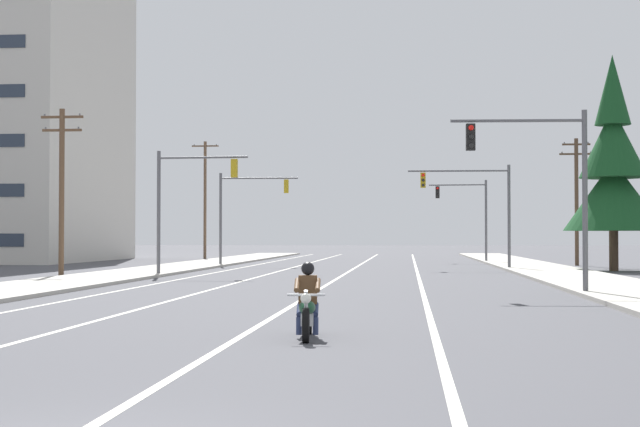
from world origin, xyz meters
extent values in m
cube|color=beige|center=(-0.13, 45.00, 0.00)|extent=(0.16, 100.00, 0.01)
cube|color=beige|center=(-4.07, 45.00, 0.00)|extent=(0.16, 100.00, 0.01)
cube|color=beige|center=(3.65, 45.00, 0.00)|extent=(0.16, 100.00, 0.01)
cube|color=beige|center=(-7.22, 45.00, 0.00)|extent=(0.16, 100.00, 0.01)
cube|color=#ADA89E|center=(10.86, 40.00, 0.07)|extent=(4.40, 110.00, 0.14)
cube|color=#ADA89E|center=(-10.86, 40.00, 0.07)|extent=(4.40, 110.00, 0.14)
cylinder|color=black|center=(1.25, 9.39, 0.32)|extent=(0.16, 0.65, 0.64)
cylinder|color=black|center=(1.14, 10.94, 0.32)|extent=(0.16, 0.65, 0.64)
cylinder|color=silver|center=(1.25, 9.49, 0.64)|extent=(0.09, 0.33, 0.68)
sphere|color=white|center=(1.26, 9.34, 0.82)|extent=(0.20, 0.20, 0.20)
cylinder|color=silver|center=(1.24, 9.54, 0.87)|extent=(0.70, 0.09, 0.04)
ellipsoid|color=#143D23|center=(1.21, 10.05, 0.60)|extent=(0.36, 0.58, 0.28)
cube|color=silver|center=(1.20, 10.17, 0.37)|extent=(0.27, 0.46, 0.24)
cube|color=black|center=(1.18, 10.49, 0.54)|extent=(0.32, 0.54, 0.12)
cube|color=#143D23|center=(1.15, 10.89, 0.62)|extent=(0.22, 0.37, 0.08)
cylinder|color=silver|center=(1.03, 10.56, 0.30)|extent=(0.12, 0.55, 0.08)
cube|color=brown|center=(1.18, 10.45, 0.92)|extent=(0.38, 0.26, 0.56)
sphere|color=black|center=(1.18, 10.43, 1.33)|extent=(0.26, 0.26, 0.26)
cylinder|color=navy|center=(1.33, 10.32, 0.54)|extent=(0.17, 0.45, 0.30)
cylinder|color=navy|center=(1.36, 10.14, 0.24)|extent=(0.12, 0.16, 0.35)
cylinder|color=brown|center=(1.40, 10.20, 1.02)|extent=(0.14, 0.53, 0.27)
cylinder|color=navy|center=(1.05, 10.30, 0.54)|extent=(0.17, 0.45, 0.30)
cylinder|color=navy|center=(1.04, 10.12, 0.24)|extent=(0.12, 0.16, 0.35)
cylinder|color=brown|center=(1.00, 10.17, 1.02)|extent=(0.14, 0.53, 0.27)
cylinder|color=#56565B|center=(9.04, 24.31, 3.10)|extent=(0.18, 0.18, 6.20)
cylinder|color=#56565B|center=(6.81, 24.18, 5.85)|extent=(4.47, 0.37, 0.11)
cube|color=black|center=(5.24, 24.09, 5.30)|extent=(0.31, 0.26, 0.90)
sphere|color=red|center=(5.25, 23.94, 5.60)|extent=(0.18, 0.18, 0.18)
sphere|color=black|center=(5.25, 23.94, 5.30)|extent=(0.18, 0.18, 0.18)
sphere|color=black|center=(5.25, 23.94, 5.00)|extent=(0.18, 0.18, 0.18)
cylinder|color=#56565B|center=(-9.17, 37.93, 3.10)|extent=(0.18, 0.18, 6.20)
cylinder|color=#56565B|center=(-6.91, 37.77, 5.85)|extent=(4.53, 0.42, 0.11)
cube|color=#B79319|center=(-5.33, 37.66, 5.30)|extent=(0.32, 0.26, 0.90)
sphere|color=red|center=(-5.32, 37.82, 5.60)|extent=(0.18, 0.18, 0.18)
sphere|color=black|center=(-5.32, 37.82, 5.30)|extent=(0.18, 0.18, 0.18)
sphere|color=black|center=(-5.32, 37.82, 5.00)|extent=(0.18, 0.18, 0.18)
cylinder|color=#56565B|center=(9.11, 48.58, 3.10)|extent=(0.18, 0.18, 6.20)
cylinder|color=#56565B|center=(6.13, 48.49, 5.85)|extent=(5.95, 0.29, 0.11)
cube|color=#B79319|center=(4.05, 48.42, 5.30)|extent=(0.31, 0.25, 0.90)
sphere|color=red|center=(4.06, 48.27, 5.60)|extent=(0.18, 0.18, 0.18)
sphere|color=black|center=(4.06, 48.27, 5.30)|extent=(0.18, 0.18, 0.18)
sphere|color=black|center=(4.06, 48.27, 5.00)|extent=(0.18, 0.18, 0.18)
cylinder|color=#56565B|center=(-9.32, 54.25, 3.10)|extent=(0.18, 0.18, 6.20)
cylinder|color=#56565B|center=(-6.73, 54.35, 5.85)|extent=(5.19, 0.31, 0.11)
cube|color=#B79319|center=(-4.91, 54.42, 5.30)|extent=(0.31, 0.25, 0.90)
sphere|color=red|center=(-4.92, 54.57, 5.60)|extent=(0.18, 0.18, 0.18)
sphere|color=black|center=(-4.92, 54.57, 5.30)|extent=(0.18, 0.18, 0.18)
sphere|color=black|center=(-4.92, 54.57, 5.00)|extent=(0.18, 0.18, 0.18)
cylinder|color=#56565B|center=(9.01, 63.70, 3.10)|extent=(0.18, 0.18, 6.20)
cylinder|color=#56565B|center=(6.89, 63.83, 5.85)|extent=(4.25, 0.36, 0.11)
cube|color=black|center=(5.40, 63.92, 5.30)|extent=(0.31, 0.26, 0.90)
sphere|color=red|center=(5.39, 63.76, 5.60)|extent=(0.18, 0.18, 0.18)
sphere|color=black|center=(5.39, 63.76, 5.30)|extent=(0.18, 0.18, 0.18)
sphere|color=black|center=(5.39, 63.76, 5.00)|extent=(0.18, 0.18, 0.18)
cylinder|color=brown|center=(-13.72, 36.81, 4.11)|extent=(0.26, 0.26, 8.21)
cube|color=brown|center=(-13.72, 36.81, 7.81)|extent=(2.11, 0.12, 0.12)
cylinder|color=slate|center=(-14.61, 36.81, 7.91)|extent=(0.08, 0.08, 0.12)
cylinder|color=slate|center=(-12.84, 36.81, 7.91)|extent=(0.08, 0.08, 0.12)
cube|color=brown|center=(-13.72, 36.81, 7.16)|extent=(1.97, 0.12, 0.12)
cylinder|color=slate|center=(-14.55, 36.81, 7.26)|extent=(0.08, 0.08, 0.12)
cylinder|color=slate|center=(-12.89, 36.81, 7.26)|extent=(0.08, 0.08, 0.12)
cylinder|color=#4C3828|center=(14.43, 56.62, 4.27)|extent=(0.26, 0.26, 8.54)
cube|color=#4C3828|center=(14.43, 56.62, 8.14)|extent=(1.86, 0.12, 0.12)
cylinder|color=slate|center=(13.65, 56.62, 8.24)|extent=(0.08, 0.08, 0.12)
cylinder|color=slate|center=(15.21, 56.62, 8.24)|extent=(0.08, 0.08, 0.12)
cube|color=#4C3828|center=(14.43, 56.62, 7.49)|extent=(2.24, 0.12, 0.12)
cylinder|color=slate|center=(13.49, 56.62, 7.59)|extent=(0.08, 0.08, 0.12)
cylinder|color=slate|center=(15.37, 56.62, 7.59)|extent=(0.08, 0.08, 0.12)
cylinder|color=brown|center=(-14.63, 73.83, 5.17)|extent=(0.26, 0.26, 10.34)
cube|color=brown|center=(-14.63, 73.83, 9.94)|extent=(2.38, 0.12, 0.12)
cylinder|color=slate|center=(-15.63, 73.83, 10.04)|extent=(0.08, 0.08, 0.12)
cylinder|color=slate|center=(-13.63, 73.83, 10.04)|extent=(0.08, 0.08, 0.12)
cylinder|color=#423023|center=(14.75, 46.77, 1.14)|extent=(0.51, 0.51, 2.29)
cone|color=#14421E|center=(14.75, 46.77, 4.29)|extent=(5.59, 5.59, 4.01)
cone|color=#14421E|center=(14.75, 46.77, 7.29)|extent=(3.80, 3.80, 4.01)
cone|color=#14421E|center=(14.75, 46.77, 10.30)|extent=(2.01, 2.01, 4.01)
camera|label=1|loc=(3.12, -7.90, 1.96)|focal=53.01mm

